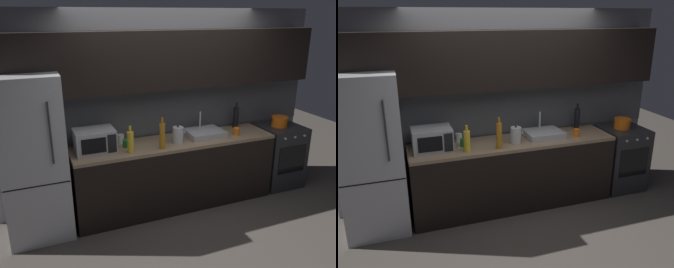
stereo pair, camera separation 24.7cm
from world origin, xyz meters
TOP-DOWN VIEW (x-y plane):
  - ground_plane at (0.00, 0.00)m, footprint 10.00×10.00m
  - back_wall at (0.00, 1.20)m, footprint 4.37×0.44m
  - counter_run at (0.00, 0.90)m, footprint 2.63×0.60m
  - refrigerator at (-1.69, 0.90)m, footprint 0.68×0.69m
  - oven_range at (1.65, 0.90)m, footprint 0.60×0.62m
  - microwave at (-1.01, 0.92)m, footprint 0.46×0.35m
  - sink_basin at (0.43, 0.93)m, footprint 0.48×0.38m
  - kettle at (0.00, 0.82)m, footprint 0.17×0.14m
  - wine_bottle_dark at (1.00, 1.08)m, footprint 0.08×0.08m
  - wine_bottle_yellow at (-0.63, 0.74)m, footprint 0.08×0.08m
  - wine_bottle_amber at (-0.25, 0.71)m, footprint 0.07×0.07m
  - mug_green at (-0.64, 0.92)m, footprint 0.08×0.08m
  - mug_orange at (0.84, 0.80)m, footprint 0.08×0.08m
  - mug_clear at (-0.66, 1.09)m, footprint 0.08×0.08m
  - cooking_pot at (1.62, 0.90)m, footprint 0.23×0.23m

SIDE VIEW (x-z plane):
  - ground_plane at x=0.00m, z-range 0.00..0.00m
  - counter_run at x=0.00m, z-range 0.00..0.90m
  - oven_range at x=1.65m, z-range 0.00..0.90m
  - refrigerator at x=-1.69m, z-range 0.00..1.86m
  - sink_basin at x=0.43m, z-range 0.79..1.09m
  - mug_green at x=-0.64m, z-range 0.90..1.00m
  - mug_orange at x=0.84m, z-range 0.90..1.00m
  - mug_clear at x=-0.66m, z-range 0.90..1.01m
  - cooking_pot at x=1.62m, z-range 0.90..1.04m
  - kettle at x=0.00m, z-range 0.89..1.12m
  - wine_bottle_yellow at x=-0.63m, z-range 0.87..1.19m
  - microwave at x=-1.01m, z-range 0.90..1.17m
  - wine_bottle_dark at x=1.00m, z-range 0.87..1.23m
  - wine_bottle_amber at x=-0.25m, z-range 0.87..1.25m
  - back_wall at x=0.00m, z-range 0.30..2.80m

